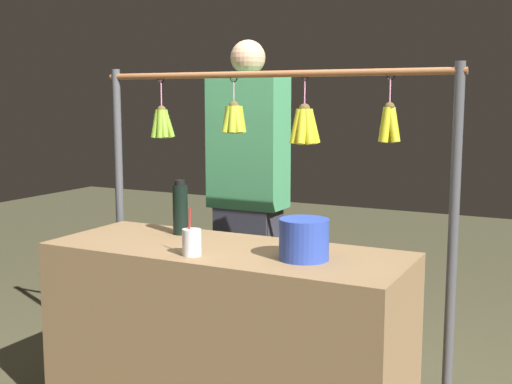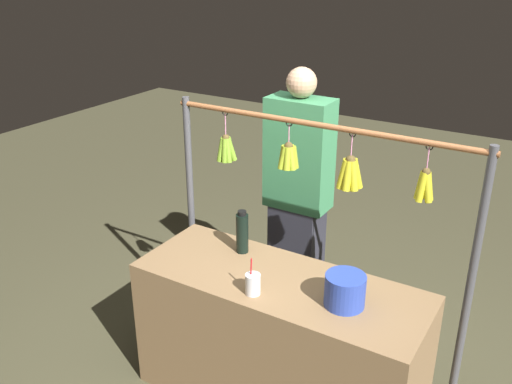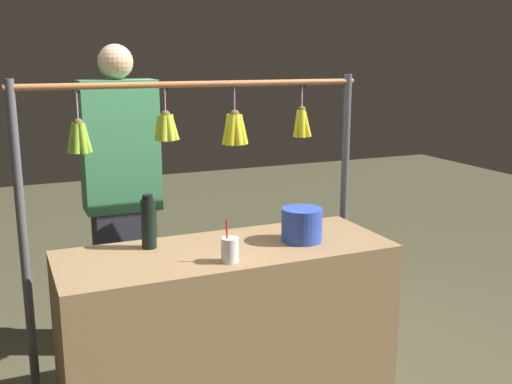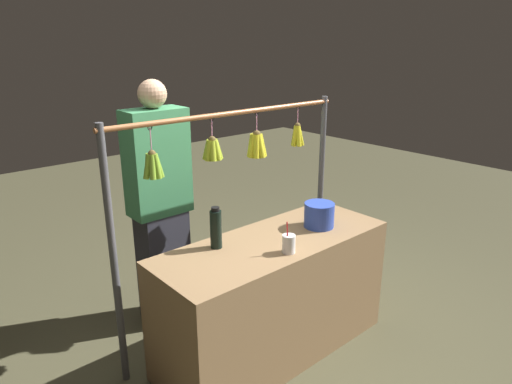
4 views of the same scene
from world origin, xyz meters
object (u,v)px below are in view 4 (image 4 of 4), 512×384
object	(u,v)px
vendor_person	(160,208)
blue_bucket	(319,215)
drink_cup	(289,244)
water_bottle	(216,228)

from	to	relation	value
vendor_person	blue_bucket	bearing A→B (deg)	129.21
blue_bucket	vendor_person	bearing A→B (deg)	-50.79
drink_cup	vendor_person	world-z (taller)	vendor_person
blue_bucket	drink_cup	bearing A→B (deg)	18.77
vendor_person	water_bottle	bearing A→B (deg)	89.28
water_bottle	blue_bucket	world-z (taller)	water_bottle
water_bottle	vendor_person	world-z (taller)	vendor_person
vendor_person	drink_cup	bearing A→B (deg)	104.95
blue_bucket	water_bottle	bearing A→B (deg)	-14.90
water_bottle	vendor_person	bearing A→B (deg)	-90.72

